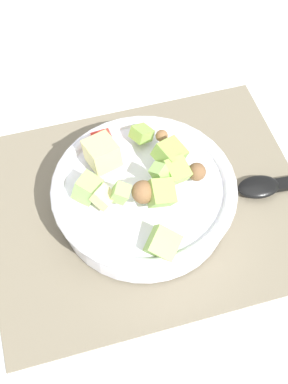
% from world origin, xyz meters
% --- Properties ---
extents(ground_plane, '(2.40, 2.40, 0.00)m').
position_xyz_m(ground_plane, '(0.00, 0.00, 0.00)').
color(ground_plane, silver).
extents(placemat, '(0.42, 0.34, 0.01)m').
position_xyz_m(placemat, '(0.00, 0.00, 0.00)').
color(placemat, '#756B56').
rests_on(placemat, ground_plane).
extents(salad_bowl, '(0.23, 0.23, 0.10)m').
position_xyz_m(salad_bowl, '(-0.01, -0.01, 0.04)').
color(salad_bowl, white).
rests_on(salad_bowl, placemat).
extents(serving_spoon, '(0.19, 0.04, 0.01)m').
position_xyz_m(serving_spoon, '(0.18, -0.02, 0.01)').
color(serving_spoon, black).
rests_on(serving_spoon, placemat).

